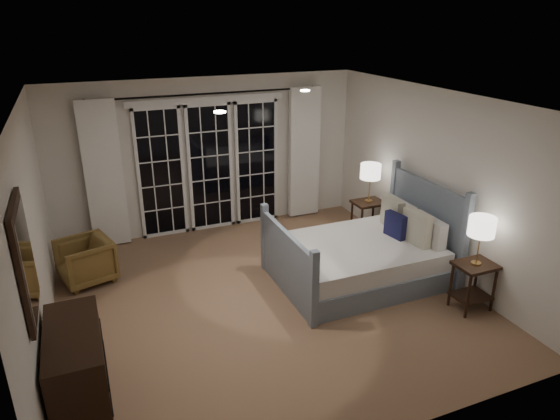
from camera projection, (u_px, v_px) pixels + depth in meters
name	position (u px, v px, depth m)	size (l,w,h in m)	color
floor	(265.00, 298.00, 6.40)	(5.00, 5.00, 0.00)	#8B644B
ceiling	(262.00, 101.00, 5.48)	(5.00, 5.00, 0.00)	white
wall_left	(33.00, 241.00, 5.05)	(0.02, 5.00, 2.50)	silver
wall_right	(434.00, 182.00, 6.83)	(0.02, 5.00, 2.50)	silver
wall_back	(209.00, 155.00, 8.09)	(5.00, 0.02, 2.50)	silver
wall_front	(380.00, 317.00, 3.79)	(5.00, 0.02, 2.50)	silver
french_doors	(210.00, 166.00, 8.11)	(2.50, 0.04, 2.20)	black
curtain_rod	(207.00, 94.00, 7.63)	(0.03, 0.03, 3.50)	black
curtain_left	(104.00, 175.00, 7.43)	(0.55, 0.10, 2.25)	white
curtain_right	(304.00, 153.00, 8.61)	(0.55, 0.10, 2.25)	white
downlight_a	(305.00, 91.00, 6.28)	(0.12, 0.12, 0.01)	white
downlight_b	(220.00, 112.00, 4.92)	(0.12, 0.12, 0.01)	white
bed	(363.00, 257.00, 6.77)	(2.17, 1.55, 1.26)	slate
nightstand_left	(473.00, 279.00, 6.03)	(0.47, 0.38, 0.61)	black
nightstand_right	(368.00, 214.00, 7.98)	(0.48, 0.38, 0.62)	black
lamp_left	(482.00, 227.00, 5.78)	(0.31, 0.31, 0.60)	#B68949
lamp_right	(371.00, 172.00, 7.72)	(0.32, 0.32, 0.62)	#B68949
armchair	(86.00, 261.00, 6.69)	(0.65, 0.67, 0.61)	brown
dresser	(78.00, 369.00, 4.51)	(0.48, 1.14, 0.80)	black
mirror	(25.00, 261.00, 4.00)	(0.05, 0.85, 1.00)	black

